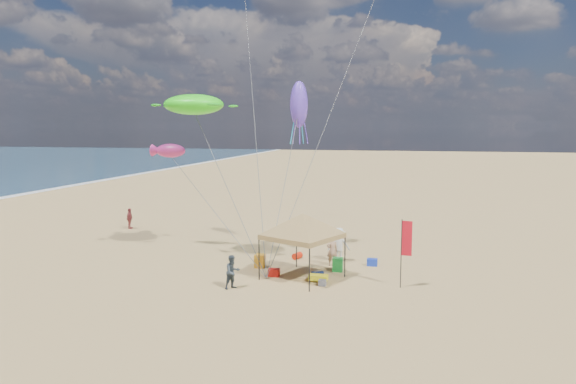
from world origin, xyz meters
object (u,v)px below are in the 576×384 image
cooler_red (274,273)px  chair_green (338,264)px  chair_yellow (260,261)px  cooler_blue (372,262)px  person_far_a (130,218)px  person_near_a (332,251)px  feather_flag (405,243)px  beach_cart (318,277)px  person_near_b (233,272)px  canopy_tent (303,216)px  person_near_c (339,245)px

cooler_red → chair_green: chair_green is taller
chair_yellow → cooler_blue: bearing=16.4°
person_far_a → chair_green: bearing=-123.3°
person_near_a → feather_flag: bearing=119.0°
chair_yellow → beach_cart: size_ratio=0.78×
beach_cart → person_near_b: (-3.63, -2.02, 0.59)m
cooler_red → chair_yellow: (-1.14, 1.44, 0.16)m
canopy_tent → person_near_c: 4.37m
canopy_tent → cooler_red: bearing=178.6°
chair_green → person_near_c: bearing=96.2°
canopy_tent → feather_flag: (4.88, -0.48, -0.97)m
person_near_c → chair_yellow: bearing=10.7°
chair_yellow → beach_cart: (3.45, -1.81, -0.15)m
person_near_b → chair_yellow: bearing=33.6°
feather_flag → cooler_blue: bearing=115.2°
person_near_a → beach_cart: bearing=64.8°
beach_cart → person_near_a: (0.22, 3.04, 0.62)m
cooler_blue → chair_green: chair_green is taller
feather_flag → cooler_red: bearing=175.4°
beach_cart → person_far_a: (-15.65, 9.89, 0.55)m
beach_cart → cooler_blue: bearing=56.5°
chair_green → person_far_a: (-16.31, 7.87, 0.40)m
chair_green → chair_yellow: 4.11m
cooler_blue → beach_cart: (-2.31, -3.50, 0.01)m
cooler_red → person_near_c: 4.55m
feather_flag → person_near_c: 5.53m
cooler_blue → chair_yellow: bearing=-163.6°
canopy_tent → person_near_c: canopy_tent is taller
cooler_blue → person_far_a: size_ratio=0.36×
cooler_red → person_near_c: size_ratio=0.28×
canopy_tent → person_far_a: 17.77m
chair_green → person_far_a: 18.11m
feather_flag → person_near_b: feather_flag is taller
person_near_a → person_near_b: size_ratio=1.05×
chair_yellow → person_near_c: 4.47m
person_near_c → chair_green: bearing=78.7°
chair_green → beach_cart: 2.13m
cooler_red → chair_yellow: chair_yellow is taller
person_near_b → person_far_a: size_ratio=1.04×
cooler_red → feather_flag: bearing=-4.6°
cooler_red → person_far_a: (-13.34, 9.52, 0.56)m
person_near_a → person_far_a: (-15.86, 6.85, -0.07)m
cooler_blue → cooler_red: bearing=-145.8°
cooler_red → person_far_a: bearing=144.5°
cooler_red → person_near_b: person_near_b is taller
canopy_tent → chair_yellow: size_ratio=7.85×
canopy_tent → cooler_red: size_ratio=10.18×
beach_cart → person_near_b: size_ratio=0.57×
person_near_b → person_near_a: bearing=-0.9°
chair_yellow → person_near_b: size_ratio=0.44×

